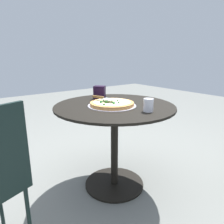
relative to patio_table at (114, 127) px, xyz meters
The scene contains 6 objects.
ground_plane 0.55m from the patio_table, ahead, with size 10.00×10.00×0.00m, color slate.
patio_table is the anchor object (origin of this frame).
pizza_on_tray 0.21m from the patio_table, 70.21° to the right, with size 0.39×0.39×0.05m.
pizza_server 0.26m from the patio_table, 130.77° to the right, with size 0.21×0.11×0.02m.
drinking_cup 0.40m from the patio_table, 11.58° to the left, with size 0.07×0.07×0.09m, color white.
napkin_dispenser 0.38m from the patio_table, behind, with size 0.10×0.07×0.12m, color black.
Camera 1 is at (1.31, -1.03, 1.14)m, focal length 33.50 mm.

